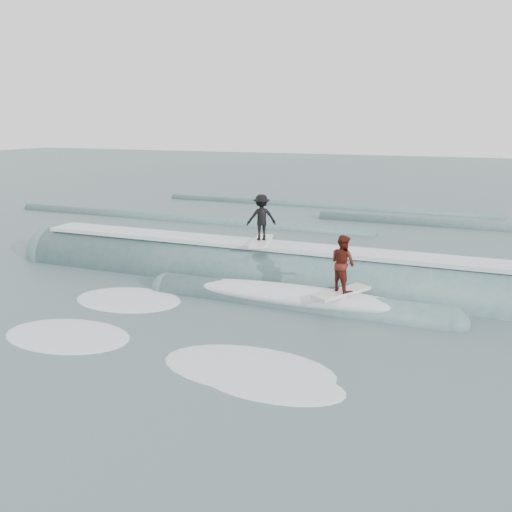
% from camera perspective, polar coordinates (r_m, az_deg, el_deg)
% --- Properties ---
extents(ground, '(160.00, 160.00, 0.00)m').
position_cam_1_polar(ground, '(16.00, -5.09, -6.58)').
color(ground, '#3A5155').
rests_on(ground, ground).
extents(breaking_wave, '(21.16, 4.05, 2.53)m').
position_cam_1_polar(breaking_wave, '(19.64, 1.42, -2.61)').
color(breaking_wave, '#3C6465').
rests_on(breaking_wave, ground).
extents(surfer_black, '(1.17, 2.07, 1.67)m').
position_cam_1_polar(surfer_black, '(19.56, 0.54, 3.64)').
color(surfer_black, silver).
rests_on(surfer_black, ground).
extents(surfer_red, '(1.39, 2.03, 1.75)m').
position_cam_1_polar(surfer_red, '(16.60, 8.65, -1.05)').
color(surfer_red, silver).
rests_on(surfer_red, ground).
extents(whitewater, '(9.20, 5.68, 0.10)m').
position_cam_1_polar(whitewater, '(14.76, -8.26, -8.42)').
color(whitewater, white).
rests_on(whitewater, ground).
extents(far_swells, '(40.02, 8.65, 0.80)m').
position_cam_1_polar(far_swells, '(32.15, 9.95, 3.43)').
color(far_swells, '#3C6465').
rests_on(far_swells, ground).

